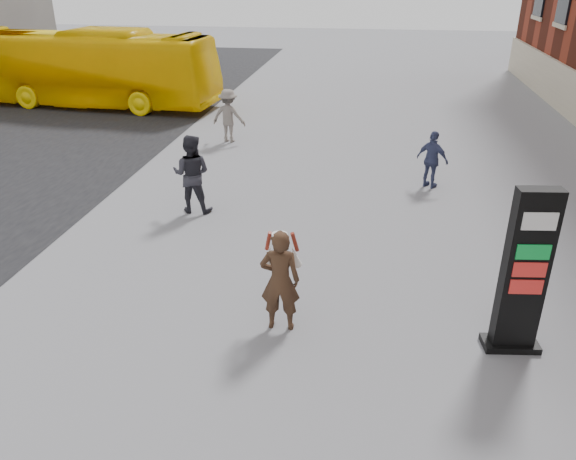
# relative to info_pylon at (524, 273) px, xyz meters

# --- Properties ---
(ground) EXTENTS (100.00, 100.00, 0.00)m
(ground) POSITION_rel_info_pylon_xyz_m (-4.16, -0.79, -1.35)
(ground) COLOR #9E9EA3
(info_pylon) EXTENTS (0.91, 0.53, 2.70)m
(info_pylon) POSITION_rel_info_pylon_xyz_m (0.00, 0.00, 0.00)
(info_pylon) COLOR black
(info_pylon) RESTS_ON ground
(woman) EXTENTS (0.69, 0.63, 1.79)m
(woman) POSITION_rel_info_pylon_xyz_m (-3.71, 0.00, -0.43)
(woman) COLOR #412617
(woman) RESTS_ON ground
(bus) EXTENTS (11.52, 3.64, 3.16)m
(bus) POSITION_rel_info_pylon_xyz_m (-14.52, 15.02, 0.23)
(bus) COLOR #FFCF02
(bus) RESTS_ON road
(pedestrian_a) EXTENTS (0.94, 0.73, 1.92)m
(pedestrian_a) POSITION_rel_info_pylon_xyz_m (-6.62, 4.54, -0.39)
(pedestrian_a) COLOR #292830
(pedestrian_a) RESTS_ON ground
(pedestrian_b) EXTENTS (1.23, 0.80, 1.78)m
(pedestrian_b) POSITION_rel_info_pylon_xyz_m (-7.22, 10.54, -0.45)
(pedestrian_b) COLOR gray
(pedestrian_b) RESTS_ON ground
(pedestrian_c) EXTENTS (0.97, 0.82, 1.56)m
(pedestrian_c) POSITION_rel_info_pylon_xyz_m (-0.73, 7.10, -0.57)
(pedestrian_c) COLOR #3D436A
(pedestrian_c) RESTS_ON ground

